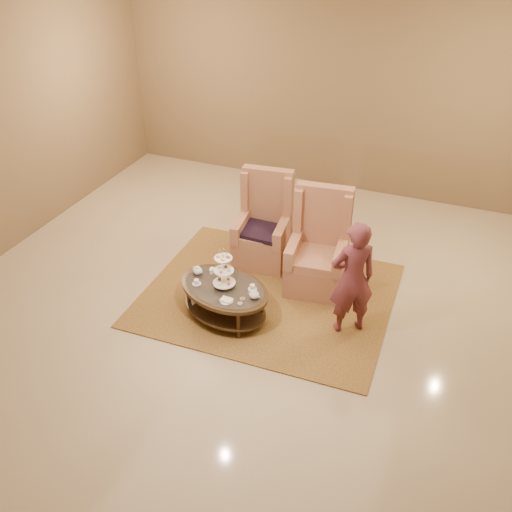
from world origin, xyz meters
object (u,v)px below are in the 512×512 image
at_px(tea_table, 225,292).
at_px(armchair_left, 264,232).
at_px(person, 352,279).
at_px(armchair_right, 318,255).

xyz_separation_m(tea_table, armchair_left, (-0.03, 1.45, 0.08)).
bearing_deg(person, tea_table, -21.49).
height_order(armchair_right, person, person).
bearing_deg(armchair_right, armchair_left, 154.49).
height_order(tea_table, armchair_left, armchair_left).
height_order(armchair_left, person, person).
bearing_deg(armchair_left, person, -41.70).
distance_m(tea_table, person, 1.61).
bearing_deg(armchair_left, armchair_right, -25.39).
distance_m(armchair_right, person, 1.06).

